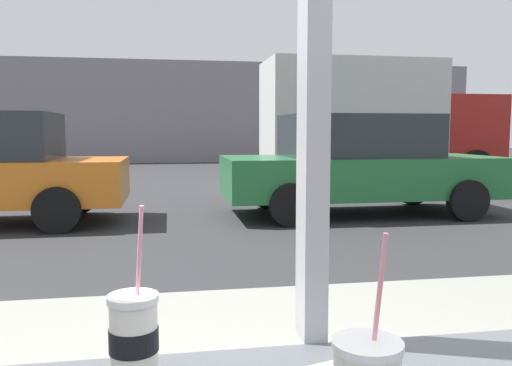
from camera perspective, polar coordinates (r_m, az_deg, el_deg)
ground_plane at (r=9.06m, az=-7.70°, el=-3.11°), size 60.00×60.00×0.00m
building_facade_far at (r=23.86m, az=-9.04°, el=7.74°), size 28.00×1.20×4.51m
soda_cup_left at (r=0.95m, az=-13.35°, el=-16.32°), size 0.09×0.09×0.32m
parked_car_green at (r=8.74m, az=11.31°, el=2.07°), size 4.52×2.03×1.65m
box_truck at (r=14.46m, az=12.85°, el=6.93°), size 6.33×2.44×3.24m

